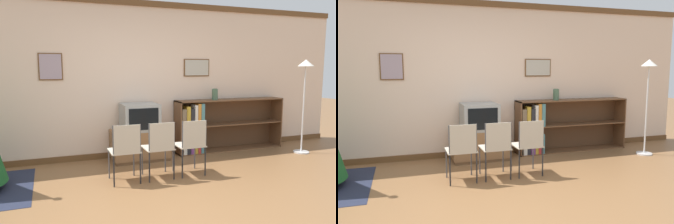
# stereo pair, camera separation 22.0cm
# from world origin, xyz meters

# --- Properties ---
(ground_plane) EXTENTS (24.00, 24.00, 0.00)m
(ground_plane) POSITION_xyz_m (0.00, 0.00, 0.00)
(ground_plane) COLOR brown
(wall_back) EXTENTS (8.60, 0.11, 2.70)m
(wall_back) POSITION_xyz_m (-0.00, 2.33, 1.35)
(wall_back) COLOR beige
(wall_back) RESTS_ON ground_plane
(tv_console) EXTENTS (0.96, 0.54, 0.51)m
(tv_console) POSITION_xyz_m (0.06, 2.00, 0.26)
(tv_console) COLOR brown
(tv_console) RESTS_ON ground_plane
(television) EXTENTS (0.60, 0.52, 0.45)m
(television) POSITION_xyz_m (0.06, 1.99, 0.74)
(television) COLOR #9E9E99
(television) RESTS_ON tv_console
(folding_chair_left) EXTENTS (0.40, 0.40, 0.82)m
(folding_chair_left) POSITION_xyz_m (-0.43, 0.95, 0.47)
(folding_chair_left) COLOR #BCB29E
(folding_chair_left) RESTS_ON ground_plane
(folding_chair_center) EXTENTS (0.40, 0.40, 0.82)m
(folding_chair_center) POSITION_xyz_m (0.06, 0.95, 0.47)
(folding_chair_center) COLOR #BCB29E
(folding_chair_center) RESTS_ON ground_plane
(folding_chair_right) EXTENTS (0.40, 0.40, 0.82)m
(folding_chair_right) POSITION_xyz_m (0.55, 0.95, 0.47)
(folding_chair_right) COLOR #BCB29E
(folding_chair_right) RESTS_ON ground_plane
(bookshelf) EXTENTS (2.16, 0.36, 0.97)m
(bookshelf) POSITION_xyz_m (1.47, 2.10, 0.47)
(bookshelf) COLOR brown
(bookshelf) RESTS_ON ground_plane
(vase) EXTENTS (0.11, 0.11, 0.21)m
(vase) POSITION_xyz_m (1.53, 2.09, 1.07)
(vase) COLOR #47664C
(vase) RESTS_ON bookshelf
(standing_lamp) EXTENTS (0.28, 0.28, 1.71)m
(standing_lamp) POSITION_xyz_m (2.98, 1.41, 1.31)
(standing_lamp) COLOR silver
(standing_lamp) RESTS_ON ground_plane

